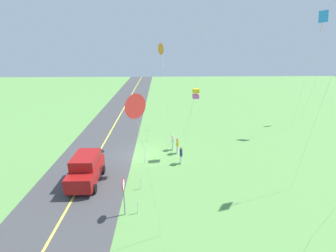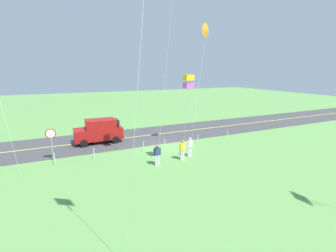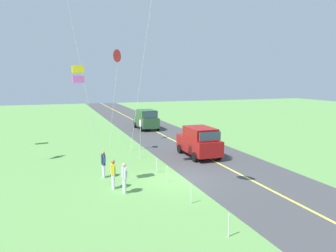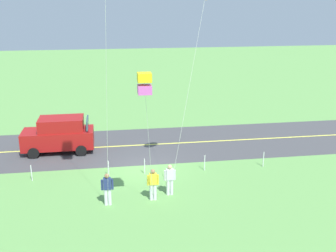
{
  "view_description": "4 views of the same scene",
  "coord_description": "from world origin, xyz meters",
  "px_view_note": "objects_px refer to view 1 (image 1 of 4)",
  "views": [
    {
      "loc": [
        22.01,
        2.24,
        10.29
      ],
      "look_at": [
        -1.34,
        2.93,
        2.47
      ],
      "focal_mm": 26.31,
      "sensor_mm": 36.0,
      "label": 1
    },
    {
      "loc": [
        7.92,
        18.8,
        6.73
      ],
      "look_at": [
        0.73,
        3.05,
        2.63
      ],
      "focal_mm": 24.96,
      "sensor_mm": 36.0,
      "label": 2
    },
    {
      "loc": [
        -17.11,
        6.7,
        5.89
      ],
      "look_at": [
        -0.26,
        0.74,
        3.26
      ],
      "focal_mm": 35.22,
      "sensor_mm": 36.0,
      "label": 3
    },
    {
      "loc": [
        1.82,
        21.4,
        9.28
      ],
      "look_at": [
        -1.04,
        2.76,
        3.39
      ],
      "focal_mm": 43.29,
      "sensor_mm": 36.0,
      "label": 4
    }
  ],
  "objects_px": {
    "stop_sign": "(124,190)",
    "kite_green_far": "(135,107)",
    "kite_blue_mid": "(161,49)",
    "person_child_watcher": "(181,155)",
    "car_suv_foreground": "(86,169)",
    "kite_orange_near": "(323,20)",
    "person_adult_near": "(177,145)",
    "kite_red_low": "(196,94)",
    "person_adult_companion": "(173,142)"
  },
  "relations": [
    {
      "from": "stop_sign",
      "to": "kite_blue_mid",
      "type": "height_order",
      "value": "kite_blue_mid"
    },
    {
      "from": "person_adult_near",
      "to": "kite_orange_near",
      "type": "xyz_separation_m",
      "value": [
        -5.92,
        15.84,
        11.89
      ]
    },
    {
      "from": "kite_green_far",
      "to": "car_suv_foreground",
      "type": "bearing_deg",
      "value": -145.39
    },
    {
      "from": "person_child_watcher",
      "to": "kite_red_low",
      "type": "xyz_separation_m",
      "value": [
        -1.7,
        1.38,
        5.18
      ]
    },
    {
      "from": "person_adult_companion",
      "to": "kite_blue_mid",
      "type": "xyz_separation_m",
      "value": [
        -1.87,
        -1.05,
        8.92
      ]
    },
    {
      "from": "kite_red_low",
      "to": "kite_green_far",
      "type": "height_order",
      "value": "kite_green_far"
    },
    {
      "from": "person_child_watcher",
      "to": "kite_blue_mid",
      "type": "distance_m",
      "value": 10.32
    },
    {
      "from": "kite_red_low",
      "to": "kite_orange_near",
      "type": "xyz_separation_m",
      "value": [
        -6.39,
        14.27,
        6.7
      ]
    },
    {
      "from": "kite_green_far",
      "to": "kite_orange_near",
      "type": "xyz_separation_m",
      "value": [
        -17.8,
        18.54,
        5.01
      ]
    },
    {
      "from": "person_adult_companion",
      "to": "kite_green_far",
      "type": "distance_m",
      "value": 14.67
    },
    {
      "from": "kite_orange_near",
      "to": "car_suv_foreground",
      "type": "bearing_deg",
      "value": -64.62
    },
    {
      "from": "car_suv_foreground",
      "to": "stop_sign",
      "type": "distance_m",
      "value": 5.32
    },
    {
      "from": "person_adult_near",
      "to": "kite_green_far",
      "type": "xyz_separation_m",
      "value": [
        11.88,
        -2.7,
        6.87
      ]
    },
    {
      "from": "stop_sign",
      "to": "kite_green_far",
      "type": "distance_m",
      "value": 6.68
    },
    {
      "from": "car_suv_foreground",
      "to": "kite_green_far",
      "type": "bearing_deg",
      "value": 34.61
    },
    {
      "from": "person_child_watcher",
      "to": "kite_green_far",
      "type": "xyz_separation_m",
      "value": [
        9.71,
        -2.88,
        6.87
      ]
    },
    {
      "from": "person_adult_near",
      "to": "person_child_watcher",
      "type": "height_order",
      "value": "same"
    },
    {
      "from": "car_suv_foreground",
      "to": "kite_green_far",
      "type": "xyz_separation_m",
      "value": [
        6.79,
        4.68,
        6.59
      ]
    },
    {
      "from": "kite_green_far",
      "to": "kite_orange_near",
      "type": "bearing_deg",
      "value": 133.84
    },
    {
      "from": "stop_sign",
      "to": "kite_orange_near",
      "type": "bearing_deg",
      "value": 127.2
    },
    {
      "from": "stop_sign",
      "to": "kite_green_far",
      "type": "relative_size",
      "value": 0.31
    },
    {
      "from": "kite_red_low",
      "to": "person_child_watcher",
      "type": "bearing_deg",
      "value": -39.03
    },
    {
      "from": "car_suv_foreground",
      "to": "kite_orange_near",
      "type": "xyz_separation_m",
      "value": [
        -11.02,
        23.22,
        11.6
      ]
    },
    {
      "from": "car_suv_foreground",
      "to": "kite_green_far",
      "type": "relative_size",
      "value": 0.53
    },
    {
      "from": "car_suv_foreground",
      "to": "stop_sign",
      "type": "xyz_separation_m",
      "value": [
        3.97,
        3.48,
        0.65
      ]
    },
    {
      "from": "person_adult_companion",
      "to": "kite_green_far",
      "type": "bearing_deg",
      "value": 84.83
    },
    {
      "from": "stop_sign",
      "to": "person_child_watcher",
      "type": "bearing_deg",
      "value": 149.32
    },
    {
      "from": "kite_orange_near",
      "to": "kite_green_far",
      "type": "bearing_deg",
      "value": -46.16
    },
    {
      "from": "kite_blue_mid",
      "to": "kite_orange_near",
      "type": "distance_m",
      "value": 17.84
    },
    {
      "from": "person_adult_near",
      "to": "kite_blue_mid",
      "type": "relative_size",
      "value": 0.15
    },
    {
      "from": "stop_sign",
      "to": "kite_green_far",
      "type": "xyz_separation_m",
      "value": [
        2.82,
        1.21,
        5.94
      ]
    },
    {
      "from": "person_adult_companion",
      "to": "kite_orange_near",
      "type": "distance_m",
      "value": 20.76
    },
    {
      "from": "person_adult_companion",
      "to": "kite_orange_near",
      "type": "bearing_deg",
      "value": -157.8
    },
    {
      "from": "kite_red_low",
      "to": "kite_orange_near",
      "type": "height_order",
      "value": "kite_orange_near"
    },
    {
      "from": "car_suv_foreground",
      "to": "person_adult_near",
      "type": "bearing_deg",
      "value": 124.61
    },
    {
      "from": "kite_blue_mid",
      "to": "kite_red_low",
      "type": "bearing_deg",
      "value": 43.27
    },
    {
      "from": "person_adult_companion",
      "to": "person_child_watcher",
      "type": "height_order",
      "value": "same"
    },
    {
      "from": "kite_red_low",
      "to": "kite_orange_near",
      "type": "bearing_deg",
      "value": 114.13
    },
    {
      "from": "kite_green_far",
      "to": "kite_orange_near",
      "type": "distance_m",
      "value": 26.18
    },
    {
      "from": "car_suv_foreground",
      "to": "kite_red_low",
      "type": "xyz_separation_m",
      "value": [
        -4.62,
        8.94,
        4.89
      ]
    },
    {
      "from": "person_adult_near",
      "to": "car_suv_foreground",
      "type": "bearing_deg",
      "value": -108.49
    },
    {
      "from": "stop_sign",
      "to": "person_child_watcher",
      "type": "distance_m",
      "value": 8.07
    },
    {
      "from": "person_adult_near",
      "to": "person_child_watcher",
      "type": "xyz_separation_m",
      "value": [
        2.17,
        0.19,
        0.0
      ]
    },
    {
      "from": "kite_red_low",
      "to": "kite_blue_mid",
      "type": "distance_m",
      "value": 5.79
    },
    {
      "from": "person_adult_near",
      "to": "kite_red_low",
      "type": "xyz_separation_m",
      "value": [
        0.47,
        1.56,
        5.18
      ]
    },
    {
      "from": "person_adult_near",
      "to": "kite_orange_near",
      "type": "distance_m",
      "value": 20.67
    },
    {
      "from": "car_suv_foreground",
      "to": "kite_orange_near",
      "type": "bearing_deg",
      "value": 115.38
    },
    {
      "from": "stop_sign",
      "to": "person_adult_near",
      "type": "xyz_separation_m",
      "value": [
        -9.06,
        3.9,
        -0.94
      ]
    },
    {
      "from": "person_adult_near",
      "to": "kite_blue_mid",
      "type": "distance_m",
      "value": 9.45
    },
    {
      "from": "person_child_watcher",
      "to": "car_suv_foreground",
      "type": "bearing_deg",
      "value": 111.53
    }
  ]
}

